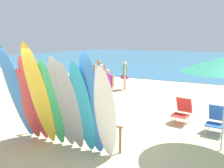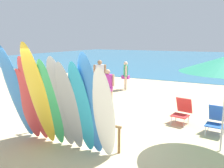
% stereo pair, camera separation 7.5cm
% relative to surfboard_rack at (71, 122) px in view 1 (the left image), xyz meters
% --- Properties ---
extents(ground, '(60.00, 60.00, 0.00)m').
position_rel_surfboard_rack_xyz_m(ground, '(0.00, 14.00, -0.54)').
color(ground, '#D3BC8C').
extents(ocean_water, '(60.00, 40.00, 0.02)m').
position_rel_surfboard_rack_xyz_m(ocean_water, '(0.00, 30.55, -0.53)').
color(ocean_water, teal).
rests_on(ocean_water, ground).
extents(surfboard_rack, '(2.97, 0.07, 0.69)m').
position_rel_surfboard_rack_xyz_m(surfboard_rack, '(0.00, 0.00, 0.00)').
color(surfboard_rack, brown).
rests_on(surfboard_rack, ground).
extents(surfboard_blue_0, '(0.56, 0.95, 2.59)m').
position_rel_surfboard_rack_xyz_m(surfboard_blue_0, '(-1.26, -0.59, 0.75)').
color(surfboard_blue_0, '#337AD1').
rests_on(surfboard_blue_0, ground).
extents(surfboard_red_1, '(0.57, 0.71, 2.01)m').
position_rel_surfboard_rack_xyz_m(surfboard_red_1, '(-1.00, -0.49, 0.46)').
color(surfboard_red_1, '#D13D42').
rests_on(surfboard_red_1, ground).
extents(surfboard_red_2, '(0.60, 0.81, 2.33)m').
position_rel_surfboard_rack_xyz_m(surfboard_red_2, '(-0.75, -0.51, 0.62)').
color(surfboard_red_2, '#D13D42').
rests_on(surfboard_red_2, ground).
extents(surfboard_yellow_3, '(0.58, 0.90, 2.66)m').
position_rel_surfboard_rack_xyz_m(surfboard_yellow_3, '(-0.44, -0.63, 0.79)').
color(surfboard_yellow_3, yellow).
rests_on(surfboard_yellow_3, ground).
extents(surfboard_green_4, '(0.50, 0.76, 2.28)m').
position_rel_surfboard_rack_xyz_m(surfboard_green_4, '(-0.15, -0.54, 0.60)').
color(surfboard_green_4, '#38B266').
rests_on(surfboard_green_4, ground).
extents(surfboard_grey_5, '(0.59, 0.82, 2.36)m').
position_rel_surfboard_rack_xyz_m(surfboard_grey_5, '(0.15, -0.51, 0.64)').
color(surfboard_grey_5, '#999EA3').
rests_on(surfboard_grey_5, ground).
extents(surfboard_grey_6, '(0.50, 0.75, 2.25)m').
position_rel_surfboard_rack_xyz_m(surfboard_grey_6, '(0.42, -0.54, 0.58)').
color(surfboard_grey_6, '#999EA3').
rests_on(surfboard_grey_6, ground).
extents(surfboard_teal_7, '(0.49, 0.74, 2.26)m').
position_rel_surfboard_rack_xyz_m(surfboard_teal_7, '(0.74, -0.52, 0.59)').
color(surfboard_teal_7, '#289EC6').
rests_on(surfboard_teal_7, ground).
extents(surfboard_blue_8, '(0.52, 0.72, 2.46)m').
position_rel_surfboard_rack_xyz_m(surfboard_blue_8, '(0.97, -0.49, 0.69)').
color(surfboard_blue_8, '#337AD1').
rests_on(surfboard_blue_8, ground).
extents(surfboard_white_9, '(0.55, 0.63, 2.16)m').
position_rel_surfboard_rack_xyz_m(surfboard_white_9, '(1.29, -0.47, 0.54)').
color(surfboard_white_9, white).
rests_on(surfboard_white_9, ground).
extents(beachgoer_midbeach, '(0.40, 0.52, 1.53)m').
position_rel_surfboard_rack_xyz_m(beachgoer_midbeach, '(-1.49, 6.83, 0.34)').
color(beachgoer_midbeach, beige).
rests_on(beachgoer_midbeach, ground).
extents(beachgoer_by_water, '(0.55, 0.42, 1.68)m').
position_rel_surfboard_rack_xyz_m(beachgoer_by_water, '(-2.25, 5.39, 0.43)').
color(beachgoer_by_water, '#9E704C').
rests_on(beachgoer_by_water, ground).
extents(beachgoer_near_rack, '(0.54, 0.29, 1.48)m').
position_rel_surfboard_rack_xyz_m(beachgoer_near_rack, '(-0.91, 3.74, 0.31)').
color(beachgoer_near_rack, tan).
rests_on(beachgoer_near_rack, ground).
extents(beach_chair_red, '(0.61, 0.74, 0.83)m').
position_rel_surfboard_rack_xyz_m(beach_chair_red, '(2.33, 2.84, -0.11)').
color(beach_chair_red, '#B7B7BC').
rests_on(beach_chair_red, ground).
extents(beach_chair_blue, '(0.57, 0.73, 0.82)m').
position_rel_surfboard_rack_xyz_m(beach_chair_blue, '(3.39, 2.42, -0.11)').
color(beach_chair_blue, '#B7B7BC').
rests_on(beach_chair_blue, ground).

